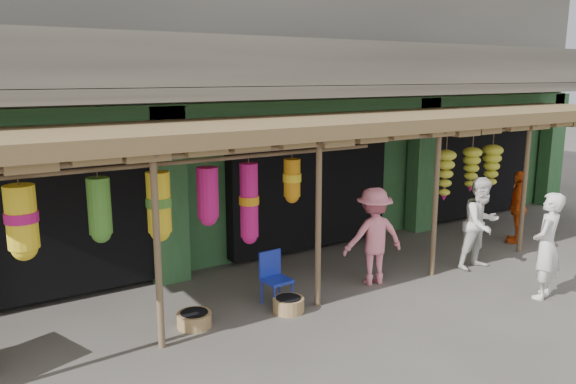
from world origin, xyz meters
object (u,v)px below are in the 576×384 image
blue_chair (274,275)px  person_shopper (374,236)px  person_right (481,223)px  person_front (547,246)px  person_vendor (518,207)px

blue_chair → person_shopper: 1.90m
person_right → person_shopper: size_ratio=1.02×
blue_chair → person_right: person_right is taller
blue_chair → person_front: (3.73, -2.13, 0.40)m
person_right → person_shopper: (-2.15, 0.48, -0.02)m
person_front → person_vendor: person_front is taller
person_right → person_vendor: bearing=19.8°
person_vendor → person_right: bearing=-12.7°
person_vendor → person_shopper: (-4.15, -0.17, 0.06)m
blue_chair → person_vendor: person_vendor is taller
person_shopper → blue_chair: bearing=8.3°
person_vendor → person_shopper: bearing=-28.3°
person_front → person_shopper: (-1.88, 1.95, -0.03)m
person_shopper → person_right: bearing=-178.9°
person_vendor → person_shopper: person_shopper is taller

